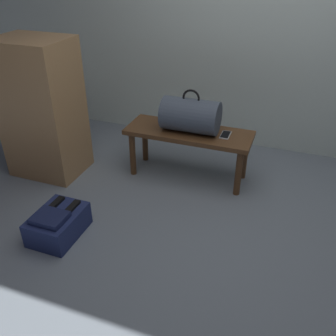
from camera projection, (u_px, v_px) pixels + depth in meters
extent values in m
plane|color=slate|center=(219.00, 250.00, 2.34)|extent=(6.60, 6.60, 0.00)
cube|color=brown|center=(189.00, 133.00, 2.91)|extent=(1.00, 0.36, 0.04)
cylinder|color=brown|center=(133.00, 154.00, 3.04)|extent=(0.05, 0.05, 0.38)
cylinder|color=brown|center=(238.00, 173.00, 2.78)|extent=(0.05, 0.05, 0.38)
cylinder|color=brown|center=(145.00, 141.00, 3.25)|extent=(0.05, 0.05, 0.38)
cylinder|color=brown|center=(244.00, 157.00, 2.99)|extent=(0.05, 0.05, 0.38)
cylinder|color=#475160|center=(191.00, 115.00, 2.83)|extent=(0.44, 0.26, 0.26)
torus|color=black|center=(191.00, 98.00, 2.76)|extent=(0.14, 0.02, 0.14)
cube|color=silver|center=(225.00, 135.00, 2.83)|extent=(0.07, 0.14, 0.01)
cube|color=black|center=(226.00, 134.00, 2.82)|extent=(0.06, 0.13, 0.00)
cube|color=navy|center=(58.00, 224.00, 2.43)|extent=(0.28, 0.38, 0.17)
cube|color=#182045|center=(50.00, 218.00, 2.32)|extent=(0.21, 0.17, 0.04)
cube|color=black|center=(54.00, 205.00, 2.45)|extent=(0.04, 0.19, 0.02)
cube|color=black|center=(70.00, 209.00, 2.41)|extent=(0.04, 0.19, 0.02)
cube|color=#A87A4C|center=(42.00, 109.00, 2.92)|extent=(0.56, 0.44, 1.10)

